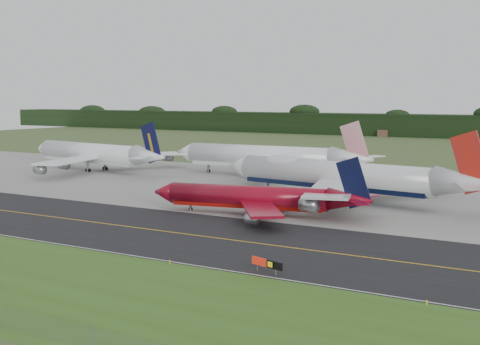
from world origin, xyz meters
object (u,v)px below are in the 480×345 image
at_px(taxiway_sign, 267,263).
at_px(jet_navy_gold, 96,154).
at_px(jet_star_tail, 269,158).
at_px(jet_red_737, 259,198).
at_px(jet_ba_747, 342,176).

bearing_deg(taxiway_sign, jet_navy_gold, 142.69).
relative_size(jet_navy_gold, jet_star_tail, 0.99).
bearing_deg(taxiway_sign, jet_star_tail, 118.39).
bearing_deg(jet_red_737, jet_ba_747, 72.69).
xyz_separation_m(jet_red_737, jet_navy_gold, (-76.55, 39.04, 1.82)).
bearing_deg(jet_ba_747, jet_star_tail, 138.00).
height_order(jet_star_tail, taxiway_sign, jet_star_tail).
xyz_separation_m(jet_ba_747, taxiway_sign, (13.77, -57.48, -4.11)).
xyz_separation_m(jet_ba_747, jet_red_737, (-6.98, -22.39, -2.20)).
xyz_separation_m(jet_star_tail, taxiway_sign, (47.48, -87.84, -3.99)).
height_order(jet_red_737, taxiway_sign, jet_red_737).
bearing_deg(jet_star_tail, taxiway_sign, -61.61).
xyz_separation_m(jet_ba_747, jet_star_tail, (-33.71, 30.36, -0.12)).
distance_m(jet_ba_747, jet_navy_gold, 85.17).
bearing_deg(jet_ba_747, taxiway_sign, -76.53).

